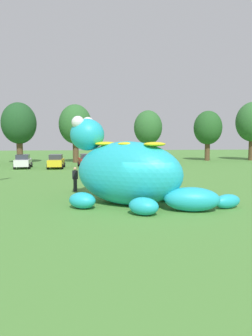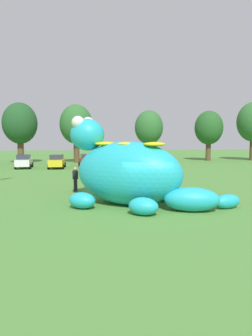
# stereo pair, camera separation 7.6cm
# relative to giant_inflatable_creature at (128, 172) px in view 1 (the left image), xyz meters

# --- Properties ---
(ground_plane) EXTENTS (160.00, 160.00, 0.00)m
(ground_plane) POSITION_rel_giant_inflatable_creature_xyz_m (0.78, -1.01, -1.83)
(ground_plane) COLOR #4C8438
(giant_inflatable_creature) EXTENTS (9.67, 6.79, 5.01)m
(giant_inflatable_creature) POSITION_rel_giant_inflatable_creature_xyz_m (0.00, 0.00, 0.00)
(giant_inflatable_creature) COLOR #23B2C6
(giant_inflatable_creature) RESTS_ON ground
(car_white) EXTENTS (2.22, 4.24, 1.72)m
(car_white) POSITION_rel_giant_inflatable_creature_xyz_m (-10.50, 22.45, -0.97)
(car_white) COLOR white
(car_white) RESTS_ON ground
(car_yellow) EXTENTS (1.94, 4.10, 1.72)m
(car_yellow) POSITION_rel_giant_inflatable_creature_xyz_m (-6.41, 21.87, -0.97)
(car_yellow) COLOR yellow
(car_yellow) RESTS_ON ground
(car_red) EXTENTS (2.35, 4.29, 1.72)m
(car_red) POSITION_rel_giant_inflatable_creature_xyz_m (-2.73, 22.90, -0.97)
(car_red) COLOR red
(car_red) RESTS_ON ground
(box_truck) EXTENTS (2.66, 6.51, 2.95)m
(box_truck) POSITION_rel_giant_inflatable_creature_xyz_m (3.06, 24.32, -0.23)
(box_truck) COLOR silver
(box_truck) RESTS_ON ground
(tree_left) EXTENTS (5.01, 5.01, 8.90)m
(tree_left) POSITION_rel_giant_inflatable_creature_xyz_m (-12.56, 30.13, 3.99)
(tree_left) COLOR brown
(tree_left) RESTS_ON ground
(tree_mid_left) EXTENTS (4.95, 4.95, 8.78)m
(tree_mid_left) POSITION_rel_giant_inflatable_creature_xyz_m (-4.44, 30.78, 3.91)
(tree_mid_left) COLOR brown
(tree_mid_left) RESTS_ON ground
(tree_centre_left) EXTENTS (4.65, 4.65, 8.26)m
(tree_centre_left) POSITION_rel_giant_inflatable_creature_xyz_m (7.26, 33.73, 3.57)
(tree_centre_left) COLOR brown
(tree_centre_left) RESTS_ON ground
(tree_centre) EXTENTS (4.61, 4.61, 8.19)m
(tree_centre) POSITION_rel_giant_inflatable_creature_xyz_m (17.04, 32.60, 3.52)
(tree_centre) COLOR brown
(tree_centre) RESTS_ON ground
(spectator_near_inflatable) EXTENTS (0.38, 0.26, 1.71)m
(spectator_near_inflatable) POSITION_rel_giant_inflatable_creature_xyz_m (-3.19, 4.65, -0.98)
(spectator_near_inflatable) COLOR black
(spectator_near_inflatable) RESTS_ON ground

